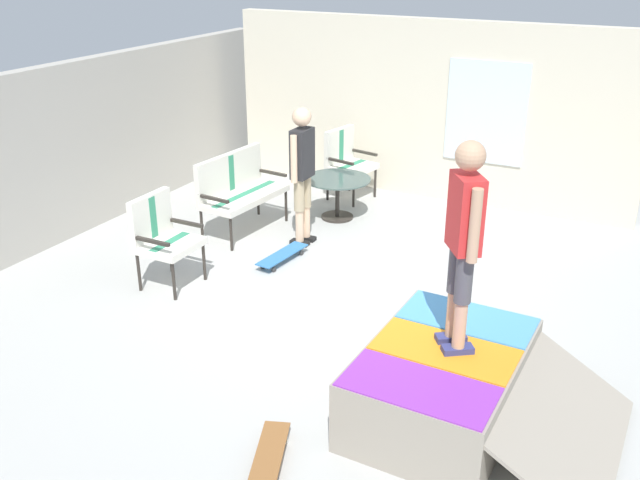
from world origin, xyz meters
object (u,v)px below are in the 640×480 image
skate_ramp (446,383)px  skateboard_spare (268,458)px  skateboard_by_bench (282,255)px  person_skater (464,233)px  patio_chair_near_house (346,157)px  patio_chair_by_wall (161,232)px  person_watching (302,166)px  patio_table (338,190)px  patio_bench (237,185)px

skate_ramp → skateboard_spare: bearing=141.7°
skate_ramp → skateboard_by_bench: bearing=53.7°
person_skater → patio_chair_near_house: bearing=34.7°
patio_chair_by_wall → person_watching: bearing=-25.7°
patio_table → skateboard_by_bench: size_ratio=1.10×
patio_chair_by_wall → person_skater: size_ratio=0.62×
patio_chair_near_house → skateboard_spare: 5.90m
person_skater → skate_ramp: bearing=167.8°
person_skater → person_watching: bearing=47.4°
patio_table → skateboard_by_bench: bearing=-178.2°
patio_table → person_skater: bearing=-142.0°
person_watching → skateboard_spare: bearing=-154.9°
skateboard_spare → skate_ramp: bearing=-38.3°
patio_bench → skateboard_by_bench: size_ratio=1.59×
patio_bench → skateboard_by_bench: 1.29m
skateboard_by_bench → skateboard_spare: 3.54m
patio_chair_near_house → skateboard_spare: size_ratio=1.25×
patio_chair_near_house → skateboard_by_bench: bearing=-172.4°
patio_chair_by_wall → skateboard_by_bench: size_ratio=1.25×
skate_ramp → patio_chair_near_house: patio_chair_near_house is taller
person_skater → skateboard_by_bench: bearing=54.9°
patio_chair_near_house → patio_table: 0.89m
patio_chair_by_wall → patio_bench: bearing=4.4°
skateboard_by_bench → skateboard_spare: size_ratio=1.00×
person_skater → skateboard_by_bench: person_skater is taller
patio_table → skateboard_spare: 5.02m
patio_chair_near_house → patio_chair_by_wall: bearing=170.9°
skate_ramp → skateboard_spare: 1.52m
skate_ramp → skateboard_by_bench: (1.93, 2.62, -0.22)m
skateboard_by_bench → patio_chair_near_house: bearing=7.6°
patio_table → person_watching: bearing=179.3°
skateboard_by_bench → skateboard_spare: same height
patio_bench → person_skater: bearing=-124.0°
patio_table → skateboard_by_bench: 1.62m
person_skater → patio_chair_by_wall: bearing=77.6°
person_skater → patio_bench: bearing=56.0°
skate_ramp → patio_bench: (2.54, 3.64, 0.31)m
skate_ramp → person_skater: bearing=-12.2°
patio_chair_by_wall → patio_table: patio_chair_by_wall is taller
skate_ramp → person_skater: size_ratio=1.19×
person_skater → skateboard_by_bench: (1.86, 2.64, -1.48)m
patio_chair_by_wall → skate_ramp: bearing=-103.6°
patio_table → skateboard_spare: bearing=-159.7°
patio_chair_by_wall → patio_table: size_ratio=1.13×
patio_chair_near_house → skateboard_by_bench: patio_chair_near_house is taller
skateboard_spare → patio_chair_by_wall: bearing=51.7°
patio_bench → patio_chair_by_wall: (-1.69, -0.13, -0.00)m
skate_ramp → skateboard_spare: size_ratio=2.41×
skateboard_spare → person_skater: bearing=-37.1°
patio_chair_near_house → patio_table: size_ratio=1.13×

